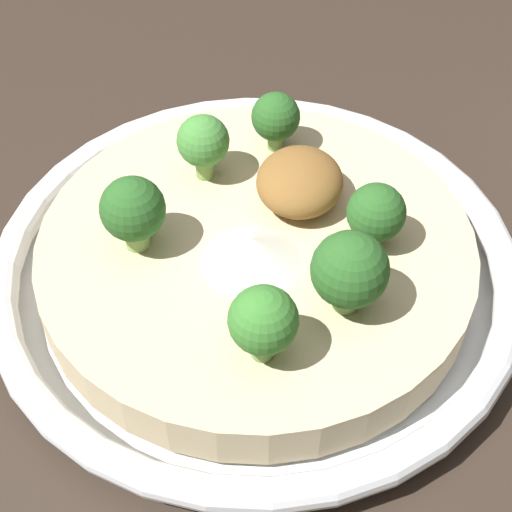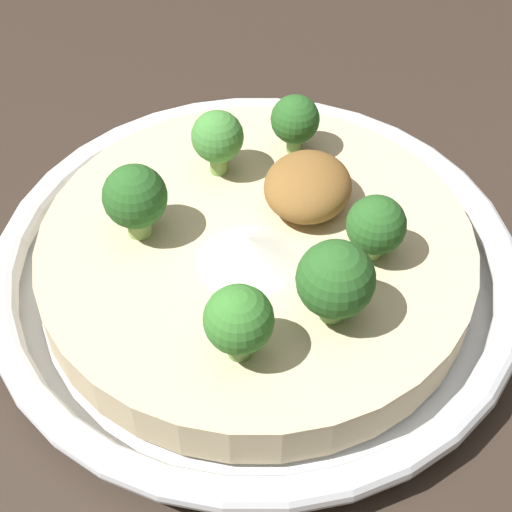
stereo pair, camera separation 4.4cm
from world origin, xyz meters
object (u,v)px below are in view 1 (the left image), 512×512
at_px(broccoli_front_right, 376,213).
at_px(broccoli_right, 269,117).
at_px(broccoli_back_right, 203,142).
at_px(broccoli_front, 350,271).
at_px(broccoli_front_left, 263,321).
at_px(broccoli_back, 133,211).
at_px(risotto_bowl, 256,263).

bearing_deg(broccoli_front_right, broccoli_right, 42.77).
height_order(broccoli_front_right, broccoli_right, same).
distance_m(broccoli_back_right, broccoli_front, 0.12).
distance_m(broccoli_front, broccoli_front_left, 0.05).
relative_size(broccoli_back, broccoli_front_right, 1.16).
bearing_deg(risotto_bowl, broccoli_right, 2.70).
xyz_separation_m(risotto_bowl, broccoli_right, (0.08, 0.00, 0.04)).
xyz_separation_m(risotto_bowl, broccoli_front_right, (0.01, -0.06, 0.04)).
bearing_deg(broccoli_right, broccoli_back, 147.49).
xyz_separation_m(broccoli_back_right, broccoli_front_left, (-0.12, -0.05, 0.00)).
bearing_deg(broccoli_front_left, broccoli_front_right, -30.30).
distance_m(risotto_bowl, broccoli_front, 0.08).
height_order(broccoli_front_right, broccoli_front_left, broccoli_front_left).
xyz_separation_m(broccoli_back_right, broccoli_front, (-0.09, -0.09, 0.00)).
bearing_deg(broccoli_front, broccoli_front_right, -13.38).
xyz_separation_m(broccoli_front_right, broccoli_front, (-0.05, 0.01, 0.00)).
distance_m(broccoli_back_right, broccoli_front_right, 0.11).
distance_m(risotto_bowl, broccoli_right, 0.09).
bearing_deg(broccoli_front, risotto_bowl, 52.81).
bearing_deg(broccoli_right, broccoli_back_right, 132.99).
bearing_deg(broccoli_front_left, broccoli_front, -46.07).
xyz_separation_m(broccoli_back_right, broccoli_front_right, (-0.04, -0.10, -0.00)).
xyz_separation_m(broccoli_front_right, broccoli_front_left, (-0.08, 0.05, 0.00)).
distance_m(risotto_bowl, broccoli_front_left, 0.09).
xyz_separation_m(broccoli_back, broccoli_front_left, (-0.06, -0.08, -0.00)).
bearing_deg(broccoli_front_left, broccoli_right, 6.75).
xyz_separation_m(broccoli_right, broccoli_front_left, (-0.15, -0.02, 0.00)).
bearing_deg(broccoli_back_right, broccoli_back, 157.61).
bearing_deg(broccoli_front_right, broccoli_front, 166.62).
relative_size(risotto_bowl, broccoli_right, 7.84).
height_order(broccoli_right, broccoli_front, broccoli_front).
bearing_deg(broccoli_front, broccoli_back_right, 45.72).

